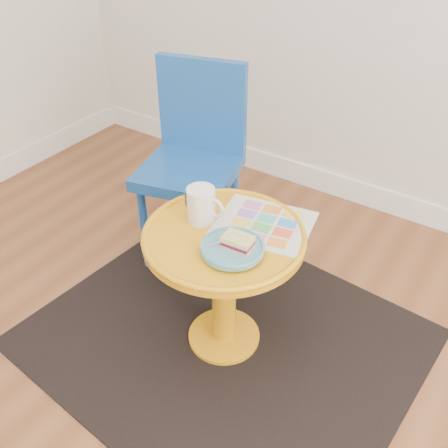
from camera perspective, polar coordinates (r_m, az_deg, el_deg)
The scene contains 9 objects.
room_walls at distance 2.22m, azimuth -11.76°, elevation -2.63°, with size 4.00×4.00×4.00m.
rug at distance 1.88m, azimuth 0.00°, elevation -12.82°, with size 1.30×1.10×0.01m, color black.
side_table at distance 1.64m, azimuth 0.00°, elevation -4.96°, with size 0.51×0.51×0.49m.
chair at distance 2.02m, azimuth -3.41°, elevation 8.16°, with size 0.44×0.44×0.82m.
newspaper at distance 1.59m, azimuth 4.60°, elevation 0.03°, with size 0.30×0.25×0.01m, color silver.
mug at distance 1.57m, azimuth -2.56°, elevation 2.27°, with size 0.13×0.09×0.12m.
plate at distance 1.47m, azimuth 0.97°, elevation -2.83°, with size 0.19×0.19×0.02m.
cake_slice at distance 1.45m, azimuth 1.59°, elevation -2.10°, with size 0.09×0.06×0.04m.
fork at distance 1.48m, azimuth -0.08°, elevation -2.02°, with size 0.09×0.13×0.00m.
Camera 1 is at (0.31, -0.15, 1.44)m, focal length 40.00 mm.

